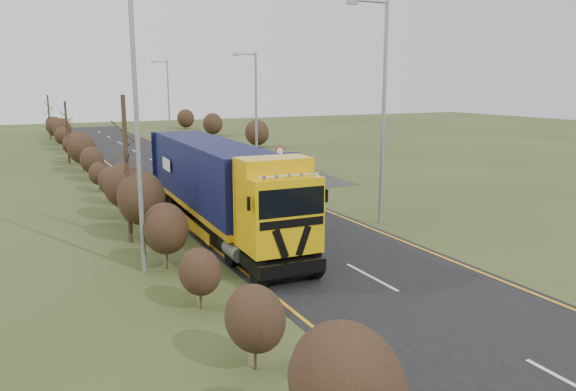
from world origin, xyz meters
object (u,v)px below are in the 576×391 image
(lorry, at_px, (219,183))
(car_blue_sedan, at_px, (286,161))
(speed_sign, at_px, (280,156))
(car_red_hatchback, at_px, (286,165))
(streetlight_near, at_px, (381,103))

(lorry, bearing_deg, car_blue_sedan, 57.14)
(speed_sign, bearing_deg, car_red_hatchback, 55.64)
(car_red_hatchback, xyz_separation_m, car_blue_sedan, (0.83, 1.70, 0.05))
(speed_sign, bearing_deg, streetlight_near, -94.99)
(streetlight_near, bearing_deg, car_red_hatchback, 80.08)
(car_blue_sedan, height_order, speed_sign, speed_sign)
(speed_sign, bearing_deg, car_blue_sedan, 59.06)
(car_red_hatchback, distance_m, car_blue_sedan, 1.89)
(car_red_hatchback, relative_size, car_blue_sedan, 0.90)
(car_red_hatchback, bearing_deg, lorry, 33.82)
(lorry, relative_size, streetlight_near, 1.45)
(streetlight_near, bearing_deg, speed_sign, 85.01)
(lorry, distance_m, car_blue_sedan, 18.99)
(car_red_hatchback, distance_m, streetlight_near, 16.33)
(car_red_hatchback, height_order, speed_sign, speed_sign)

